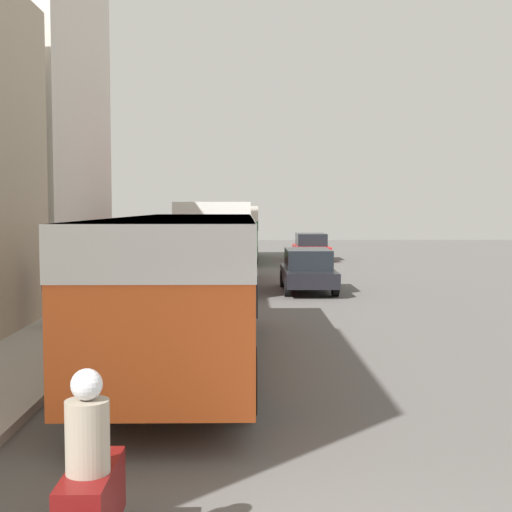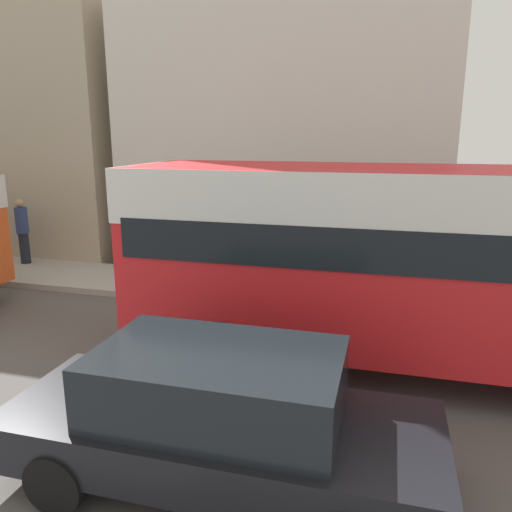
% 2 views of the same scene
% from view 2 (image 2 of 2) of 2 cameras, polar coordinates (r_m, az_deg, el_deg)
% --- Properties ---
extents(building_midblock, '(5.04, 9.42, 8.12)m').
position_cam_2_polar(building_midblock, '(19.08, -26.40, 13.55)').
color(building_midblock, '#BCAD93').
rests_on(building_midblock, ground_plane).
extents(building_far_terrace, '(5.97, 8.52, 11.64)m').
position_cam_2_polar(building_far_terrace, '(15.35, 4.42, 21.77)').
color(building_far_terrace, silver).
rests_on(building_far_terrace, ground_plane).
extents(bus_following, '(2.59, 9.08, 3.19)m').
position_cam_2_polar(bus_following, '(7.92, 18.60, 1.34)').
color(bus_following, red).
rests_on(bus_following, ground_plane).
extents(car_far_curb, '(1.84, 4.59, 1.52)m').
position_cam_2_polar(car_far_curb, '(5.50, -4.27, -17.82)').
color(car_far_curb, black).
rests_on(car_far_curb, ground_plane).
extents(pedestrian_near_curb, '(0.33, 0.33, 1.80)m').
position_cam_2_polar(pedestrian_near_curb, '(15.24, -25.12, 2.70)').
color(pedestrian_near_curb, '#232838').
rests_on(pedestrian_near_curb, sidewalk).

